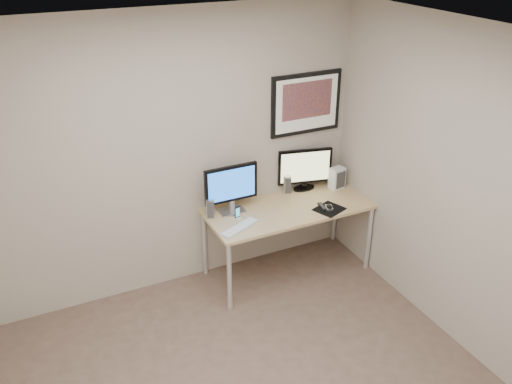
# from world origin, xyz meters

# --- Properties ---
(room) EXTENTS (3.60, 3.60, 3.60)m
(room) POSITION_xyz_m (0.00, 0.45, 1.64)
(room) COLOR white
(room) RESTS_ON ground
(desk) EXTENTS (1.60, 0.70, 0.73)m
(desk) POSITION_xyz_m (1.00, 1.35, 0.66)
(desk) COLOR #A47C4F
(desk) RESTS_ON floor
(framed_art) EXTENTS (0.75, 0.04, 0.60)m
(framed_art) POSITION_xyz_m (1.35, 1.68, 1.62)
(framed_art) COLOR black
(framed_art) RESTS_ON room
(monitor_large) EXTENTS (0.52, 0.17, 0.47)m
(monitor_large) POSITION_xyz_m (0.47, 1.50, 0.99)
(monitor_large) COLOR #B7B7BC
(monitor_large) RESTS_ON desk
(monitor_tv) EXTENTS (0.55, 0.18, 0.44)m
(monitor_tv) POSITION_xyz_m (1.33, 1.62, 0.96)
(monitor_tv) COLOR black
(monitor_tv) RESTS_ON desk
(speaker_left) EXTENTS (0.10, 0.10, 0.20)m
(speaker_left) POSITION_xyz_m (0.25, 1.49, 0.83)
(speaker_left) COLOR #B7B7BC
(speaker_left) RESTS_ON desk
(speaker_right) EXTENTS (0.09, 0.09, 0.19)m
(speaker_right) POSITION_xyz_m (1.13, 1.62, 0.82)
(speaker_right) COLOR #B7B7BC
(speaker_right) RESTS_ON desk
(phone_dock) EXTENTS (0.07, 0.07, 0.12)m
(phone_dock) POSITION_xyz_m (0.47, 1.36, 0.79)
(phone_dock) COLOR black
(phone_dock) RESTS_ON desk
(keyboard) EXTENTS (0.42, 0.27, 0.01)m
(keyboard) POSITION_xyz_m (0.42, 1.19, 0.74)
(keyboard) COLOR silver
(keyboard) RESTS_ON desk
(mousepad) EXTENTS (0.33, 0.31, 0.00)m
(mousepad) POSITION_xyz_m (1.33, 1.14, 0.73)
(mousepad) COLOR black
(mousepad) RESTS_ON desk
(mouse) EXTENTS (0.09, 0.11, 0.03)m
(mouse) POSITION_xyz_m (1.33, 1.15, 0.75)
(mouse) COLOR black
(mouse) RESTS_ON mousepad
(remote) EXTENTS (0.06, 0.16, 0.02)m
(remote) POSITION_xyz_m (1.29, 1.20, 0.74)
(remote) COLOR black
(remote) RESTS_ON desk
(fan_unit) EXTENTS (0.16, 0.13, 0.22)m
(fan_unit) POSITION_xyz_m (1.65, 1.50, 0.84)
(fan_unit) COLOR silver
(fan_unit) RESTS_ON desk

